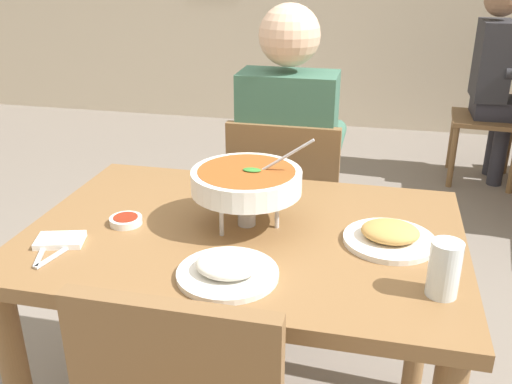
{
  "coord_description": "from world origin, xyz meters",
  "views": [
    {
      "loc": [
        0.34,
        -1.33,
        1.47
      ],
      "look_at": [
        0.0,
        0.15,
        0.82
      ],
      "focal_mm": 39.5,
      "sensor_mm": 36.0,
      "label": 1
    }
  ],
  "objects_px": {
    "curry_bowl": "(245,181)",
    "appetizer_plate": "(390,236)",
    "sauce_dish": "(126,220)",
    "patron_bg_middle": "(497,72)",
    "drink_glass": "(444,272)",
    "rice_plate": "(228,269)",
    "diner_main": "(289,154)",
    "chair_diner_main": "(286,212)",
    "chair_bg_middle": "(503,109)",
    "dining_table_main": "(244,270)"
  },
  "relations": [
    {
      "from": "curry_bowl",
      "to": "appetizer_plate",
      "type": "relative_size",
      "value": 1.39
    },
    {
      "from": "curry_bowl",
      "to": "rice_plate",
      "type": "distance_m",
      "value": 0.3
    },
    {
      "from": "diner_main",
      "to": "curry_bowl",
      "type": "height_order",
      "value": "diner_main"
    },
    {
      "from": "appetizer_plate",
      "to": "dining_table_main",
      "type": "bearing_deg",
      "value": -178.06
    },
    {
      "from": "diner_main",
      "to": "rice_plate",
      "type": "distance_m",
      "value": 0.96
    },
    {
      "from": "chair_diner_main",
      "to": "sauce_dish",
      "type": "xyz_separation_m",
      "value": [
        -0.33,
        -0.72,
        0.27
      ]
    },
    {
      "from": "sauce_dish",
      "to": "patron_bg_middle",
      "type": "xyz_separation_m",
      "value": [
        1.38,
        2.65,
        -0.04
      ]
    },
    {
      "from": "chair_diner_main",
      "to": "diner_main",
      "type": "height_order",
      "value": "diner_main"
    },
    {
      "from": "diner_main",
      "to": "curry_bowl",
      "type": "relative_size",
      "value": 3.94
    },
    {
      "from": "chair_bg_middle",
      "to": "patron_bg_middle",
      "type": "distance_m",
      "value": 0.25
    },
    {
      "from": "appetizer_plate",
      "to": "chair_bg_middle",
      "type": "relative_size",
      "value": 0.27
    },
    {
      "from": "appetizer_plate",
      "to": "curry_bowl",
      "type": "bearing_deg",
      "value": 176.87
    },
    {
      "from": "chair_bg_middle",
      "to": "sauce_dish",
      "type": "bearing_deg",
      "value": -119.1
    },
    {
      "from": "curry_bowl",
      "to": "appetizer_plate",
      "type": "distance_m",
      "value": 0.41
    },
    {
      "from": "appetizer_plate",
      "to": "chair_bg_middle",
      "type": "bearing_deg",
      "value": 73.95
    },
    {
      "from": "rice_plate",
      "to": "diner_main",
      "type": "bearing_deg",
      "value": 91.28
    },
    {
      "from": "curry_bowl",
      "to": "chair_bg_middle",
      "type": "xyz_separation_m",
      "value": [
        1.13,
        2.54,
        -0.39
      ]
    },
    {
      "from": "dining_table_main",
      "to": "appetizer_plate",
      "type": "xyz_separation_m",
      "value": [
        0.39,
        0.01,
        0.15
      ]
    },
    {
      "from": "dining_table_main",
      "to": "diner_main",
      "type": "distance_m",
      "value": 0.73
    },
    {
      "from": "dining_table_main",
      "to": "rice_plate",
      "type": "relative_size",
      "value": 4.9
    },
    {
      "from": "chair_diner_main",
      "to": "drink_glass",
      "type": "distance_m",
      "value": 1.07
    },
    {
      "from": "chair_diner_main",
      "to": "appetizer_plate",
      "type": "relative_size",
      "value": 3.75
    },
    {
      "from": "diner_main",
      "to": "sauce_dish",
      "type": "height_order",
      "value": "diner_main"
    },
    {
      "from": "dining_table_main",
      "to": "chair_bg_middle",
      "type": "distance_m",
      "value": 2.81
    },
    {
      "from": "diner_main",
      "to": "dining_table_main",
      "type": "bearing_deg",
      "value": -90.0
    },
    {
      "from": "appetizer_plate",
      "to": "chair_bg_middle",
      "type": "height_order",
      "value": "chair_bg_middle"
    },
    {
      "from": "chair_bg_middle",
      "to": "patron_bg_middle",
      "type": "relative_size",
      "value": 0.69
    },
    {
      "from": "curry_bowl",
      "to": "sauce_dish",
      "type": "bearing_deg",
      "value": -167.47
    },
    {
      "from": "drink_glass",
      "to": "patron_bg_middle",
      "type": "bearing_deg",
      "value": 78.96
    },
    {
      "from": "rice_plate",
      "to": "chair_bg_middle",
      "type": "height_order",
      "value": "chair_bg_middle"
    },
    {
      "from": "diner_main",
      "to": "sauce_dish",
      "type": "bearing_deg",
      "value": -113.48
    },
    {
      "from": "appetizer_plate",
      "to": "drink_glass",
      "type": "relative_size",
      "value": 1.85
    },
    {
      "from": "chair_diner_main",
      "to": "appetizer_plate",
      "type": "bearing_deg",
      "value": -60.07
    },
    {
      "from": "patron_bg_middle",
      "to": "curry_bowl",
      "type": "bearing_deg",
      "value": -112.26
    },
    {
      "from": "sauce_dish",
      "to": "patron_bg_middle",
      "type": "distance_m",
      "value": 2.99
    },
    {
      "from": "sauce_dish",
      "to": "drink_glass",
      "type": "xyz_separation_m",
      "value": [
        0.83,
        -0.17,
        0.05
      ]
    },
    {
      "from": "dining_table_main",
      "to": "drink_glass",
      "type": "xyz_separation_m",
      "value": [
        0.5,
        -0.21,
        0.18
      ]
    },
    {
      "from": "chair_diner_main",
      "to": "patron_bg_middle",
      "type": "height_order",
      "value": "patron_bg_middle"
    },
    {
      "from": "patron_bg_middle",
      "to": "chair_bg_middle",
      "type": "bearing_deg",
      "value": -30.34
    },
    {
      "from": "diner_main",
      "to": "drink_glass",
      "type": "xyz_separation_m",
      "value": [
        0.5,
        -0.93,
        0.08
      ]
    },
    {
      "from": "rice_plate",
      "to": "drink_glass",
      "type": "distance_m",
      "value": 0.48
    },
    {
      "from": "chair_diner_main",
      "to": "rice_plate",
      "type": "bearing_deg",
      "value": -88.67
    },
    {
      "from": "diner_main",
      "to": "appetizer_plate",
      "type": "relative_size",
      "value": 5.46
    },
    {
      "from": "drink_glass",
      "to": "patron_bg_middle",
      "type": "height_order",
      "value": "patron_bg_middle"
    },
    {
      "from": "dining_table_main",
      "to": "sauce_dish",
      "type": "height_order",
      "value": "sauce_dish"
    },
    {
      "from": "appetizer_plate",
      "to": "sauce_dish",
      "type": "relative_size",
      "value": 2.67
    },
    {
      "from": "rice_plate",
      "to": "chair_bg_middle",
      "type": "xyz_separation_m",
      "value": [
        1.1,
        2.82,
        -0.28
      ]
    },
    {
      "from": "diner_main",
      "to": "patron_bg_middle",
      "type": "height_order",
      "value": "same"
    },
    {
      "from": "appetizer_plate",
      "to": "sauce_dish",
      "type": "height_order",
      "value": "appetizer_plate"
    },
    {
      "from": "rice_plate",
      "to": "sauce_dish",
      "type": "xyz_separation_m",
      "value": [
        -0.35,
        0.2,
        -0.01
      ]
    }
  ]
}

